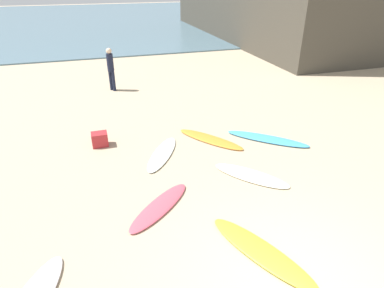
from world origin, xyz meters
name	(u,v)px	position (x,y,z in m)	size (l,w,h in m)	color
ground_plane	(296,288)	(0.00, 0.00, 0.00)	(120.00, 120.00, 0.00)	tan
ocean_water	(108,19)	(0.00, 37.69, 0.04)	(120.00, 40.00, 0.08)	slate
surfboard_1	(162,154)	(-1.13, 5.02, 0.03)	(0.52, 2.09, 0.07)	silver
surfboard_2	(261,252)	(-0.20, 0.85, 0.04)	(0.56, 2.36, 0.09)	yellow
surfboard_3	(160,206)	(-1.71, 2.71, 0.04)	(0.51, 1.99, 0.08)	#DD5060
surfboard_4	(251,175)	(0.80, 3.23, 0.03)	(0.59, 2.02, 0.06)	#EBEACA
surfboard_5	(267,139)	(2.22, 4.95, 0.04)	(0.53, 2.57, 0.09)	#45A2DE
surfboard_6	(210,139)	(0.51, 5.47, 0.04)	(0.53, 2.32, 0.07)	orange
beachgoer_near	(111,67)	(-1.91, 11.38, 1.04)	(0.39, 0.39, 1.85)	#191E33
beach_cooler	(100,139)	(-2.78, 6.14, 0.21)	(0.47, 0.37, 0.42)	#B2282D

